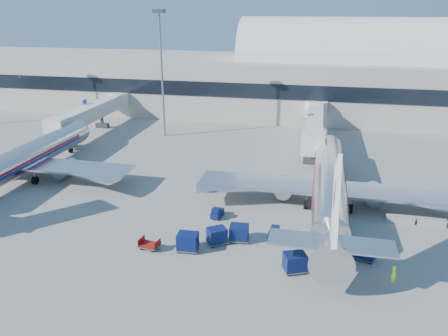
% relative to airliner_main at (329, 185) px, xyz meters
% --- Properties ---
extents(ground, '(260.00, 260.00, 0.00)m').
position_rel_airliner_main_xyz_m(ground, '(-10.00, -4.51, -2.93)').
color(ground, gray).
rests_on(ground, ground).
extents(terminal, '(170.00, 28.15, 21.00)m').
position_rel_airliner_main_xyz_m(terminal, '(-23.60, 51.46, 4.60)').
color(terminal, '#B2AA9E').
rests_on(terminal, ground).
extents(airliner_main, '(32.00, 37.26, 12.07)m').
position_rel_airliner_main_xyz_m(airliner_main, '(0.00, 0.00, 0.00)').
color(airliner_main, silver).
rests_on(airliner_main, ground).
extents(airliner_mid, '(32.00, 37.26, 12.07)m').
position_rel_airliner_main_xyz_m(airliner_mid, '(-42.00, 0.00, 0.00)').
color(airliner_mid, silver).
rests_on(airliner_mid, ground).
extents(jetbridge_near, '(4.40, 27.50, 6.25)m').
position_rel_airliner_main_xyz_m(jetbridge_near, '(-2.40, 26.30, 1.00)').
color(jetbridge_near, silver).
rests_on(jetbridge_near, ground).
extents(jetbridge_mid, '(4.40, 27.50, 6.25)m').
position_rel_airliner_main_xyz_m(jetbridge_mid, '(-44.40, 26.30, 1.00)').
color(jetbridge_mid, silver).
rests_on(jetbridge_mid, ground).
extents(mast_west, '(2.00, 1.20, 22.60)m').
position_rel_airliner_main_xyz_m(mast_west, '(-30.00, 25.49, 11.87)').
color(mast_west, slate).
rests_on(mast_west, ground).
extents(barrier_near, '(3.00, 0.55, 0.90)m').
position_rel_airliner_main_xyz_m(barrier_near, '(8.00, -2.51, -2.48)').
color(barrier_near, '#9E9E96').
rests_on(barrier_near, ground).
extents(barrier_mid, '(3.00, 0.55, 0.90)m').
position_rel_airliner_main_xyz_m(barrier_mid, '(11.30, -2.51, -2.48)').
color(barrier_mid, '#9E9E96').
rests_on(barrier_mid, ground).
extents(tug_lead, '(2.27, 1.24, 1.43)m').
position_rel_airliner_main_xyz_m(tug_lead, '(-5.09, -9.12, -2.27)').
color(tug_lead, '#091444').
rests_on(tug_lead, ground).
extents(tug_right, '(2.39, 1.69, 1.41)m').
position_rel_airliner_main_xyz_m(tug_right, '(-0.57, -9.56, -2.28)').
color(tug_right, '#091444').
rests_on(tug_right, ground).
extents(tug_left, '(1.29, 2.14, 1.31)m').
position_rel_airliner_main_xyz_m(tug_left, '(-12.56, -5.59, -2.33)').
color(tug_left, '#091444').
rests_on(tug_left, ground).
extents(cart_train_a, '(2.11, 1.66, 1.79)m').
position_rel_airliner_main_xyz_m(cart_train_a, '(-9.07, -10.35, -1.97)').
color(cart_train_a, '#091444').
rests_on(cart_train_a, ground).
extents(cart_train_b, '(2.48, 2.36, 1.74)m').
position_rel_airliner_main_xyz_m(cart_train_b, '(-11.20, -11.38, -2.00)').
color(cart_train_b, '#091444').
rests_on(cart_train_b, ground).
extents(cart_train_c, '(2.22, 1.75, 1.88)m').
position_rel_airliner_main_xyz_m(cart_train_c, '(-13.72, -13.34, -1.93)').
color(cart_train_c, '#091444').
rests_on(cart_train_c, ground).
extents(cart_solo_near, '(2.53, 2.27, 1.83)m').
position_rel_airliner_main_xyz_m(cart_solo_near, '(-3.04, -14.76, -1.95)').
color(cart_solo_near, '#091444').
rests_on(cart_solo_near, ground).
extents(cart_solo_far, '(2.35, 2.08, 1.72)m').
position_rel_airliner_main_xyz_m(cart_solo_far, '(3.48, -11.18, -2.01)').
color(cart_solo_far, '#091444').
rests_on(cart_solo_far, ground).
extents(cart_open_red, '(2.12, 1.64, 0.52)m').
position_rel_airliner_main_xyz_m(cart_open_red, '(-17.61, -13.82, -2.55)').
color(cart_open_red, slate).
rests_on(cart_open_red, ground).
extents(ramp_worker, '(0.53, 0.67, 1.60)m').
position_rel_airliner_main_xyz_m(ramp_worker, '(5.61, -14.55, -2.13)').
color(ramp_worker, '#B1FF1A').
rests_on(ramp_worker, ground).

